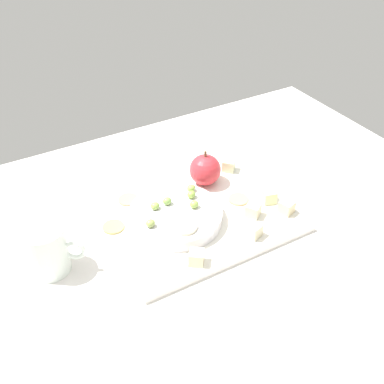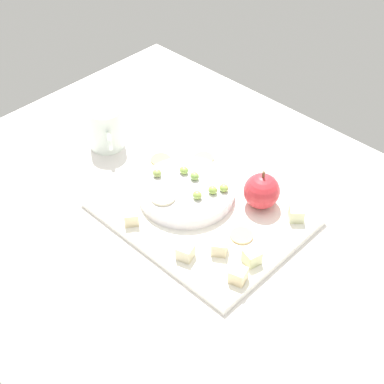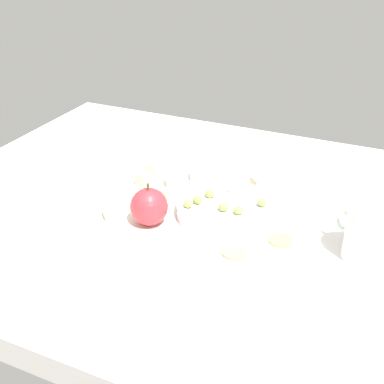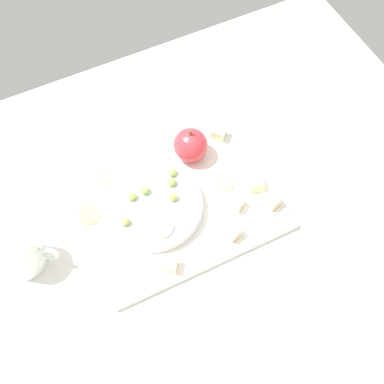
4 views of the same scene
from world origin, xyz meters
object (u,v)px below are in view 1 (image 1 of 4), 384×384
cheese_cube_5 (269,196)px  cup (47,250)px  cheese_cube_0 (229,165)px  cracker_2 (113,227)px  grape_4 (191,195)px  serving_dish (176,216)px  grape_3 (167,201)px  cheese_cube_2 (254,230)px  grape_0 (150,223)px  grape_2 (155,206)px  cheese_cube_3 (253,210)px  apple_whole (205,170)px  apple_slice_0 (185,227)px  cracker_1 (239,199)px  grape_1 (194,204)px  cracker_0 (128,200)px  cheese_cube_1 (287,207)px  cheese_cube_4 (196,257)px  platter (197,218)px

cheese_cube_5 → cup: size_ratio=0.26×
cheese_cube_0 → cracker_2: cheese_cube_0 is taller
cheese_cube_0 → grape_4: grape_4 is taller
serving_dish → grape_3: grape_3 is taller
cheese_cube_2 → grape_0: 19.23cm
cracker_2 → cheese_cube_5: bearing=-15.1°
grape_2 → grape_4: 7.86cm
grape_2 → cheese_cube_3: bearing=-27.0°
grape_0 → grape_4: bearing=19.4°
apple_whole → grape_2: 15.62cm
grape_3 → cracker_2: bearing=172.3°
cracker_2 → grape_0: (5.20, -5.83, 3.01)cm
cheese_cube_2 → apple_slice_0: size_ratio=0.56×
cheese_cube_0 → cracker_1: size_ratio=0.62×
cracker_1 → grape_2: size_ratio=2.35×
apple_slice_0 → cup: (-23.75, 6.20, 0.39)cm
apple_whole → grape_1: size_ratio=3.80×
cracker_0 → grape_1: bearing=-51.7°
cup → grape_0: bearing=-8.3°
grape_1 → cup: 28.32cm
cheese_cube_0 → cheese_cube_3: bearing=-106.5°
grape_2 → grape_4: bearing=-2.9°
cheese_cube_3 → cup: (-38.56, 7.17, 1.84)cm
apple_whole → cracker_0: size_ratio=1.62×
cheese_cube_5 → grape_0: size_ratio=1.46×
cheese_cube_2 → cheese_cube_3: 5.93cm
serving_dish → grape_1: grape_1 is taller
apple_whole → cup: cup is taller
cheese_cube_1 → cup: (-44.90, 9.68, 1.84)cm
cheese_cube_2 → grape_1: bearing=124.2°
cheese_cube_5 → cheese_cube_0: bearing=93.4°
cheese_cube_2 → grape_4: size_ratio=1.46×
serving_dish → apple_whole: size_ratio=2.69×
serving_dish → cracker_2: size_ratio=4.35×
cheese_cube_3 → apple_whole: bearing=99.7°
apple_whole → cheese_cube_3: size_ratio=2.60×
grape_2 → grape_0: bearing=-125.6°
cheese_cube_5 → grape_2: grape_2 is taller
grape_4 → grape_0: bearing=-160.6°
cheese_cube_4 → grape_0: grape_0 is taller
serving_dish → cheese_cube_4: 12.10cm
cheese_cube_5 → grape_1: 16.18cm
platter → grape_2: 9.07cm
cheese_cube_4 → cheese_cube_1: bearing=8.0°
apple_whole → cheese_cube_0: apple_whole is taller
platter → cheese_cube_0: (14.10, 10.05, 2.01)cm
cheese_cube_3 → grape_0: bearing=167.5°
cracker_1 → apple_slice_0: size_ratio=0.90×
cheese_cube_1 → grape_4: 19.03cm
cracker_0 → cup: (-19.25, -9.56, 2.93)cm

